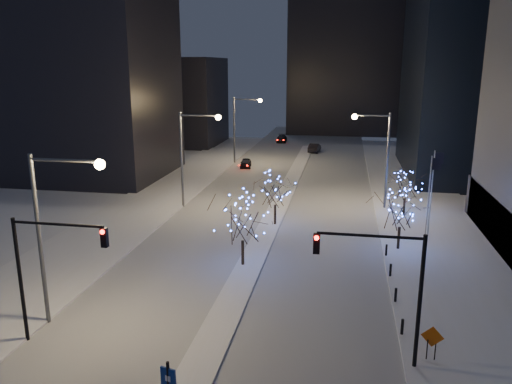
% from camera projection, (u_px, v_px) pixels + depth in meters
% --- Properties ---
extents(ground, '(160.00, 160.00, 0.00)m').
position_uv_depth(ground, '(204.00, 358.00, 25.59)').
color(ground, white).
rests_on(ground, ground).
extents(road, '(20.00, 130.00, 0.02)m').
position_uv_depth(road, '(286.00, 192.00, 58.98)').
color(road, '#A5AAB3').
rests_on(road, ground).
extents(median, '(2.00, 80.00, 0.15)m').
position_uv_depth(median, '(280.00, 203.00, 54.19)').
color(median, silver).
rests_on(median, ground).
extents(east_sidewalk, '(10.00, 90.00, 0.15)m').
position_uv_depth(east_sidewalk, '(441.00, 243.00, 42.08)').
color(east_sidewalk, silver).
rests_on(east_sidewalk, ground).
extents(west_sidewalk, '(8.00, 90.00, 0.15)m').
position_uv_depth(west_sidewalk, '(119.00, 224.00, 47.05)').
color(west_sidewalk, silver).
rests_on(west_sidewalk, ground).
extents(filler_west_near, '(22.00, 18.00, 24.00)m').
position_uv_depth(filler_west_near, '(80.00, 86.00, 65.58)').
color(filler_west_near, black).
rests_on(filler_west_near, ground).
extents(filler_west_far, '(18.00, 16.00, 16.00)m').
position_uv_depth(filler_west_far, '(173.00, 101.00, 94.85)').
color(filler_west_far, black).
rests_on(filler_west_far, ground).
extents(horizon_block, '(24.00, 14.00, 42.00)m').
position_uv_depth(horizon_block, '(347.00, 35.00, 107.15)').
color(horizon_block, black).
rests_on(horizon_block, ground).
extents(street_lamp_w_near, '(4.40, 0.56, 10.00)m').
position_uv_depth(street_lamp_w_near, '(54.00, 217.00, 27.43)').
color(street_lamp_w_near, '#595E66').
rests_on(street_lamp_w_near, ground).
extents(street_lamp_w_mid, '(4.40, 0.56, 10.00)m').
position_uv_depth(street_lamp_w_mid, '(191.00, 147.00, 51.27)').
color(street_lamp_w_mid, '#595E66').
rests_on(street_lamp_w_mid, ground).
extents(street_lamp_w_far, '(4.40, 0.56, 10.00)m').
position_uv_depth(street_lamp_w_far, '(241.00, 121.00, 75.12)').
color(street_lamp_w_far, '#595E66').
rests_on(street_lamp_w_far, ground).
extents(street_lamp_east, '(3.90, 0.56, 10.00)m').
position_uv_depth(street_lamp_east, '(379.00, 148.00, 50.89)').
color(street_lamp_east, '#595E66').
rests_on(street_lamp_east, ground).
extents(traffic_signal_west, '(5.26, 0.43, 7.00)m').
position_uv_depth(traffic_signal_west, '(45.00, 261.00, 25.86)').
color(traffic_signal_west, black).
rests_on(traffic_signal_west, ground).
extents(traffic_signal_east, '(5.26, 0.43, 7.00)m').
position_uv_depth(traffic_signal_east, '(388.00, 277.00, 23.84)').
color(traffic_signal_east, black).
rests_on(traffic_signal_east, ground).
extents(flagpoles, '(1.35, 2.60, 8.00)m').
position_uv_depth(flagpoles, '(431.00, 196.00, 38.57)').
color(flagpoles, silver).
rests_on(flagpoles, east_sidewalk).
extents(bollards, '(0.16, 12.16, 0.90)m').
position_uv_depth(bollards, '(393.00, 282.00, 33.23)').
color(bollards, black).
rests_on(bollards, east_sidewalk).
extents(car_near, '(2.06, 4.03, 1.31)m').
position_uv_depth(car_near, '(246.00, 163.00, 73.37)').
color(car_near, black).
rests_on(car_near, ground).
extents(car_mid, '(2.08, 4.72, 1.51)m').
position_uv_depth(car_mid, '(314.00, 148.00, 86.33)').
color(car_mid, black).
rests_on(car_mid, ground).
extents(car_far, '(2.16, 4.78, 1.36)m').
position_uv_depth(car_far, '(282.00, 139.00, 97.65)').
color(car_far, black).
rests_on(car_far, ground).
extents(holiday_tree_median_near, '(4.59, 4.59, 5.40)m').
position_uv_depth(holiday_tree_median_near, '(243.00, 220.00, 36.46)').
color(holiday_tree_median_near, black).
rests_on(holiday_tree_median_near, median).
extents(holiday_tree_median_far, '(4.57, 4.57, 4.93)m').
position_uv_depth(holiday_tree_median_far, '(275.00, 190.00, 46.01)').
color(holiday_tree_median_far, black).
rests_on(holiday_tree_median_far, median).
extents(holiday_tree_plaza_near, '(4.98, 4.98, 5.04)m').
position_uv_depth(holiday_tree_plaza_near, '(401.00, 210.00, 39.75)').
color(holiday_tree_plaza_near, black).
rests_on(holiday_tree_plaza_near, east_sidewalk).
extents(holiday_tree_plaza_far, '(4.42, 4.42, 4.44)m').
position_uv_depth(holiday_tree_plaza_far, '(406.00, 186.00, 49.44)').
color(holiday_tree_plaza_far, black).
rests_on(holiday_tree_plaza_far, east_sidewalk).
extents(construction_sign, '(1.10, 0.27, 1.85)m').
position_uv_depth(construction_sign, '(432.00, 340.00, 24.97)').
color(construction_sign, black).
rests_on(construction_sign, east_sidewalk).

